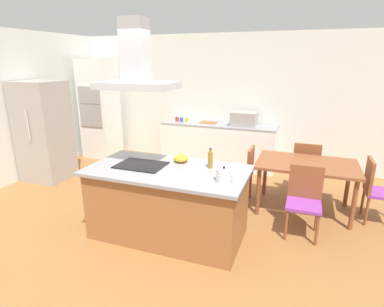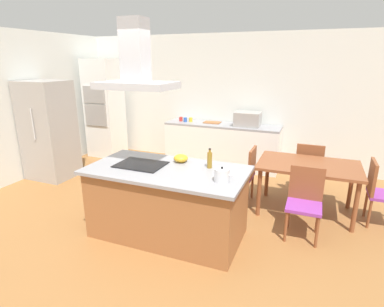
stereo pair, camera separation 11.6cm
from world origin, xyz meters
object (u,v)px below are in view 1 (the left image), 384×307
Objects in this scene: tea_kettle at (224,175)px; chair_facing_back_wall at (306,165)px; range_hood at (136,67)px; chair_at_left_end at (243,171)px; dining_table at (306,168)px; mixing_bowl at (181,158)px; coffee_mug_yellow at (187,120)px; cooktop at (141,165)px; olive_oil_bottle at (210,160)px; countertop_microwave at (244,119)px; refrigerator at (44,131)px; chair_at_right_end at (376,187)px; coffee_mug_red at (177,119)px; chair_facing_island at (304,196)px; cutting_board at (209,122)px; wall_oven_stack at (100,109)px; coffee_mug_blue at (182,120)px.

tea_kettle reaches higher than chair_facing_back_wall.
tea_kettle is at bearing -7.93° from range_hood.
dining_table is at bearing 0.00° from chair_at_left_end.
dining_table is (1.55, 1.01, -0.28)m from mixing_bowl.
coffee_mug_yellow is 2.24m from chair_at_left_end.
olive_oil_bottle reaches higher than cooktop.
countertop_microwave is at bearing 83.04° from mixing_bowl.
refrigerator is at bearing 166.13° from mixing_bowl.
chair_at_left_end and chair_at_right_end have the same top height.
refrigerator is at bearing -136.39° from coffee_mug_red.
coffee_mug_red is at bearing 140.51° from chair_facing_island.
dining_table is at bearing 33.58° from cooktop.
olive_oil_bottle reaches higher than cutting_board.
countertop_microwave is 0.56× the size of chair_at_left_end.
chair_at_left_end is 0.99× the size of range_hood.
wall_oven_stack is at bearing 144.35° from olive_oil_bottle.
range_hood is (-2.89, -1.31, 1.59)m from chair_at_right_end.
olive_oil_bottle is 2.84m from cutting_board.
tea_kettle is 1.59m from range_hood.
cutting_board is at bearing 35.92° from refrigerator.
range_hood is at bearing 172.07° from tea_kettle.
chair_at_left_end is at bearing -20.36° from wall_oven_stack.
coffee_mug_red is at bearing 156.72° from chair_at_right_end.
chair_facing_island is (-0.00, -0.67, -0.16)m from dining_table.
chair_facing_back_wall is (1.98, 1.98, -0.40)m from cooktop.
coffee_mug_blue is at bearing 41.55° from refrigerator.
mixing_bowl is 3.78m from wall_oven_stack.
mixing_bowl is 2.67m from cutting_board.
coffee_mug_blue is 0.10× the size of range_hood.
range_hood is (-1.06, -1.31, 1.59)m from chair_at_left_end.
coffee_mug_red is at bearing 167.68° from coffee_mug_blue.
coffee_mug_yellow is 2.07m from wall_oven_stack.
wall_oven_stack is at bearing -173.24° from coffee_mug_red.
olive_oil_bottle is 0.73× the size of cutting_board.
chair_facing_island is (2.69, -2.22, -0.44)m from coffee_mug_red.
coffee_mug_blue is 2.30m from chair_at_left_end.
coffee_mug_blue reaches higher than chair_at_right_end.
dining_table is at bearing 90.00° from chair_facing_island.
refrigerator is at bearing 174.97° from chair_facing_island.
mixing_bowl is (-0.42, 0.08, -0.05)m from olive_oil_bottle.
countertop_microwave reaches higher than cooktop.
countertop_microwave is at bearing 75.63° from range_hood.
wall_oven_stack is 2.47× the size of chair_facing_island.
coffee_mug_yellow is 0.10× the size of range_hood.
dining_table is at bearing 180.00° from chair_at_right_end.
coffee_mug_yellow is (-0.49, 2.87, 0.04)m from cooktop.
cutting_board is 0.38× the size of range_hood.
chair_at_left_end is 1.13m from chair_facing_island.
chair_at_right_end is (2.05, 1.09, -0.50)m from olive_oil_bottle.
olive_oil_bottle is at bearing 14.79° from cooktop.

